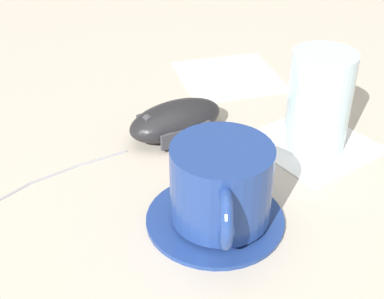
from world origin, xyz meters
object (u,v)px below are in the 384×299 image
(coffee_cup, at_px, (221,184))
(drinking_glass, at_px, (319,100))
(saucer, at_px, (215,217))
(computer_mouse, at_px, (173,121))

(coffee_cup, xyz_separation_m, drinking_glass, (0.17, 0.03, 0.01))
(saucer, height_order, computer_mouse, computer_mouse)
(computer_mouse, bearing_deg, saucer, -115.85)
(coffee_cup, height_order, drinking_glass, drinking_glass)
(saucer, distance_m, coffee_cup, 0.04)
(saucer, height_order, drinking_glass, drinking_glass)
(saucer, relative_size, computer_mouse, 1.04)
(drinking_glass, bearing_deg, computer_mouse, 131.59)
(computer_mouse, height_order, drinking_glass, drinking_glass)
(saucer, xyz_separation_m, drinking_glass, (0.17, 0.02, 0.05))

